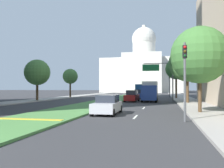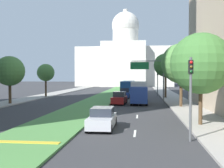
% 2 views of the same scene
% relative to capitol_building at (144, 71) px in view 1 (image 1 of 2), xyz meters
% --- Properties ---
extents(ground_plane, '(260.00, 260.00, 0.00)m').
position_rel_capitol_building_xyz_m(ground_plane, '(0.00, -52.90, -9.74)').
color(ground_plane, '#333335').
extents(grass_median, '(5.16, 96.85, 0.14)m').
position_rel_capitol_building_xyz_m(grass_median, '(0.00, -58.28, -9.67)').
color(grass_median, '#4C8442').
rests_on(grass_median, ground_plane).
extents(median_curb_nose, '(4.64, 0.50, 0.04)m').
position_rel_capitol_building_xyz_m(median_curb_nose, '(0.00, -98.35, -9.58)').
color(median_curb_nose, gold).
rests_on(median_curb_nose, grass_median).
extents(lane_dashes_right, '(0.16, 50.81, 0.01)m').
position_rel_capitol_building_xyz_m(lane_dashes_right, '(6.55, -69.64, -9.74)').
color(lane_dashes_right, silver).
rests_on(lane_dashes_right, ground_plane).
extents(sidewalk_left, '(4.00, 96.85, 0.15)m').
position_rel_capitol_building_xyz_m(sidewalk_left, '(-12.52, -63.66, -9.67)').
color(sidewalk_left, '#9E9991').
rests_on(sidewalk_left, ground_plane).
extents(sidewalk_right, '(4.00, 96.85, 0.15)m').
position_rel_capitol_building_xyz_m(sidewalk_right, '(12.52, -63.66, -9.67)').
color(sidewalk_right, '#9E9991').
rests_on(sidewalk_right, ground_plane).
extents(capitol_building, '(37.20, 26.69, 31.30)m').
position_rel_capitol_building_xyz_m(capitol_building, '(0.00, 0.00, 0.00)').
color(capitol_building, silver).
rests_on(capitol_building, ground_plane).
extents(traffic_light_near_right, '(0.28, 0.35, 5.20)m').
position_rel_capitol_building_xyz_m(traffic_light_near_right, '(10.02, -96.42, -6.43)').
color(traffic_light_near_right, '#515456').
rests_on(traffic_light_near_right, ground_plane).
extents(traffic_light_far_right, '(0.28, 0.35, 5.20)m').
position_rel_capitol_building_xyz_m(traffic_light_far_right, '(10.02, -58.26, -6.43)').
color(traffic_light_far_right, '#515456').
rests_on(traffic_light_far_right, ground_plane).
extents(overhead_guide_sign, '(5.11, 0.20, 6.50)m').
position_rel_capitol_building_xyz_m(overhead_guide_sign, '(8.39, -71.44, -5.12)').
color(overhead_guide_sign, '#515456').
rests_on(overhead_guide_sign, ground_plane).
extents(street_tree_right_near, '(4.90, 4.90, 7.49)m').
position_rel_capitol_building_xyz_m(street_tree_right_near, '(11.70, -91.03, -4.71)').
color(street_tree_right_near, '#4C3823').
rests_on(street_tree_right_near, ground_plane).
extents(street_tree_left_mid, '(4.23, 4.23, 6.85)m').
position_rel_capitol_building_xyz_m(street_tree_left_mid, '(-11.61, -76.39, -5.02)').
color(street_tree_left_mid, '#4C3823').
rests_on(street_tree_left_mid, ground_plane).
extents(street_tree_right_mid, '(5.12, 5.12, 8.18)m').
position_rel_capitol_building_xyz_m(street_tree_right_mid, '(11.94, -77.81, -4.14)').
color(street_tree_right_mid, '#4C3823').
rests_on(street_tree_right_mid, ground_plane).
extents(street_tree_left_far, '(3.27, 3.27, 6.30)m').
position_rel_capitol_building_xyz_m(street_tree_left_far, '(-11.07, -63.21, -5.12)').
color(street_tree_left_far, '#4C3823').
rests_on(street_tree_left_far, ground_plane).
extents(street_tree_right_far, '(4.24, 4.24, 8.10)m').
position_rel_capitol_building_xyz_m(street_tree_right_far, '(11.19, -63.10, -3.80)').
color(street_tree_right_far, '#4C3823').
rests_on(street_tree_right_far, ground_plane).
extents(sedan_lead_stopped, '(1.93, 4.52, 1.62)m').
position_rel_capitol_building_xyz_m(sedan_lead_stopped, '(4.01, -92.88, -8.98)').
color(sedan_lead_stopped, '#BCBCC1').
rests_on(sedan_lead_stopped, ground_plane).
extents(sedan_midblock, '(2.08, 4.54, 1.81)m').
position_rel_capitol_building_xyz_m(sedan_midblock, '(3.79, -74.52, -8.90)').
color(sedan_midblock, maroon).
rests_on(sedan_midblock, ground_plane).
extents(sedan_distant, '(1.97, 4.27, 1.83)m').
position_rel_capitol_building_xyz_m(sedan_distant, '(3.82, -63.71, -8.90)').
color(sedan_distant, navy).
rests_on(sedan_distant, ground_plane).
extents(box_truck_delivery, '(2.40, 6.40, 3.20)m').
position_rel_capitol_building_xyz_m(box_truck_delivery, '(6.58, -73.77, -8.07)').
color(box_truck_delivery, navy).
rests_on(box_truck_delivery, ground_plane).
extents(city_bus, '(2.62, 11.00, 2.95)m').
position_rel_capitol_building_xyz_m(city_bus, '(4.01, -55.35, -7.97)').
color(city_bus, '#1E4C8C').
rests_on(city_bus, ground_plane).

